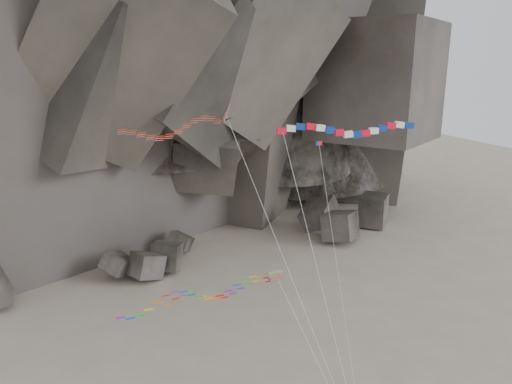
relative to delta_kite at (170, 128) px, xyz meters
name	(u,v)px	position (x,y,z in m)	size (l,w,h in m)	color
headland	(122,2)	(9.55, 66.32, 15.09)	(110.00, 70.00, 84.00)	#4B463E
boulder_field	(258,238)	(22.63, 30.67, -24.70)	(73.86, 14.51, 7.49)	#47423F
delta_kite	(170,128)	(0.00, 0.00, 0.00)	(15.00, 17.00, 27.13)	red
banner_kite	(347,130)	(15.36, -3.68, -0.71)	(12.10, 14.61, 25.20)	red
parafoil_kite	(195,295)	(0.86, -2.66, -14.49)	(16.82, 13.56, 11.70)	#D5E40C
pennant_kite	(327,203)	(12.29, -5.68, -6.66)	(2.87, 12.76, 23.57)	red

